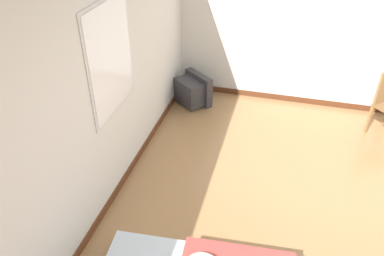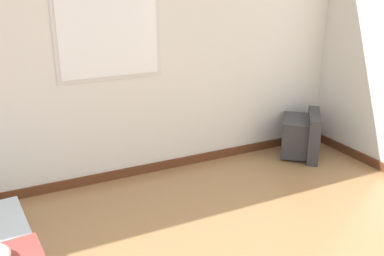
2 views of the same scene
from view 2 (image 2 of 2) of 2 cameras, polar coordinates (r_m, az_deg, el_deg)
name	(u,v)px [view 2 (image 2 of 2)]	position (r m, az deg, el deg)	size (l,w,h in m)	color
wall_back	(42,48)	(3.74, -19.34, 10.09)	(8.36, 0.08, 2.60)	silver
crt_tv	(302,135)	(4.72, 14.46, -0.93)	(0.62, 0.64, 0.48)	#333338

